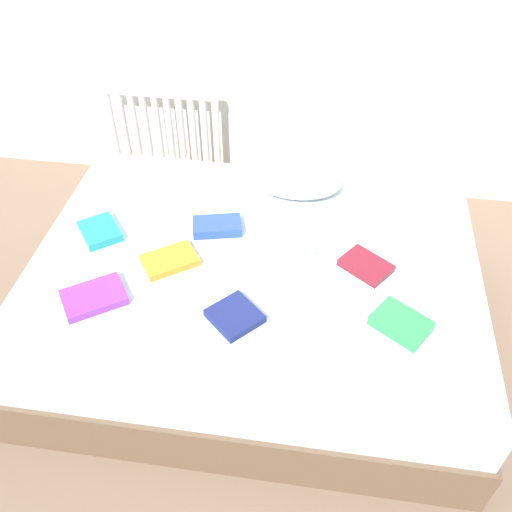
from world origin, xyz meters
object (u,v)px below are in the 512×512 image
at_px(textbook_maroon, 366,265).
at_px(textbook_teal, 100,231).
at_px(textbook_green, 401,323).
at_px(textbook_purple, 94,297).
at_px(textbook_orange, 169,260).
at_px(bed, 254,299).
at_px(textbook_white, 288,259).
at_px(radiator, 164,129).
at_px(textbook_navy, 235,316).
at_px(pillow, 297,180).
at_px(textbook_blue, 217,226).

bearing_deg(textbook_maroon, textbook_teal, -145.87).
bearing_deg(textbook_green, textbook_purple, -144.20).
bearing_deg(textbook_orange, bed, -24.89).
xyz_separation_m(textbook_green, textbook_white, (-0.47, 0.30, -0.00)).
bearing_deg(bed, radiator, 122.12).
bearing_deg(textbook_maroon, textbook_white, -141.01).
height_order(textbook_navy, textbook_green, textbook_green).
bearing_deg(textbook_maroon, textbook_orange, -137.54).
xyz_separation_m(radiator, textbook_orange, (0.39, -1.27, 0.13)).
bearing_deg(textbook_maroon, textbook_green, -30.16).
bearing_deg(textbook_navy, textbook_green, -42.04).
distance_m(pillow, textbook_maroon, 0.63).
relative_size(radiator, textbook_orange, 3.08).
bearing_deg(bed, textbook_teal, 174.69).
bearing_deg(radiator, textbook_purple, -84.80).
relative_size(radiator, textbook_maroon, 3.48).
height_order(bed, textbook_purple, textbook_purple).
height_order(textbook_orange, textbook_green, textbook_green).
xyz_separation_m(radiator, textbook_blue, (0.55, -1.02, 0.13)).
bearing_deg(textbook_green, textbook_maroon, 147.56).
bearing_deg(radiator, textbook_orange, -73.01).
bearing_deg(radiator, textbook_blue, -61.65).
distance_m(textbook_orange, textbook_blue, 0.30).
bearing_deg(textbook_maroon, radiator, 172.73).
relative_size(radiator, textbook_navy, 3.90).
distance_m(textbook_navy, textbook_green, 0.65).
height_order(radiator, textbook_purple, radiator).
bearing_deg(bed, textbook_orange, -169.18).
height_order(textbook_navy, textbook_teal, textbook_teal).
bearing_deg(textbook_purple, bed, -6.64).
distance_m(textbook_orange, textbook_green, 1.01).
bearing_deg(textbook_blue, textbook_maroon, -26.57).
bearing_deg(textbook_teal, textbook_navy, 22.00).
bearing_deg(textbook_green, textbook_orange, -158.59).
relative_size(textbook_orange, textbook_maroon, 1.13).
bearing_deg(pillow, textbook_blue, -132.55).
relative_size(bed, pillow, 4.49).
height_order(textbook_orange, textbook_teal, textbook_teal).
distance_m(textbook_navy, textbook_blue, 0.55).
xyz_separation_m(radiator, pillow, (0.89, -0.65, 0.17)).
bearing_deg(textbook_white, textbook_purple, 152.12).
relative_size(radiator, textbook_green, 3.37).
relative_size(textbook_green, textbook_blue, 0.95).
distance_m(radiator, textbook_blue, 1.17).
xyz_separation_m(textbook_green, textbook_purple, (-1.24, -0.04, -0.01)).
relative_size(textbook_orange, textbook_purple, 0.94).
bearing_deg(pillow, bed, -103.84).
bearing_deg(bed, textbook_maroon, 2.60).
relative_size(textbook_blue, textbook_teal, 1.13).
relative_size(bed, textbook_white, 8.92).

